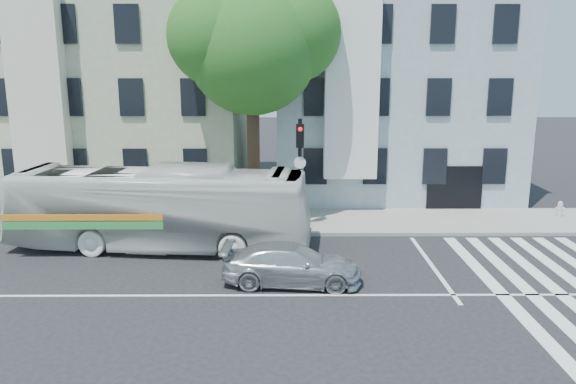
{
  "coord_description": "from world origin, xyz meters",
  "views": [
    {
      "loc": [
        1.38,
        -15.88,
        6.81
      ],
      "look_at": [
        1.49,
        3.62,
        2.4
      ],
      "focal_mm": 35.0,
      "sensor_mm": 36.0,
      "label": 1
    }
  ],
  "objects_px": {
    "bus": "(159,208)",
    "traffic_signal": "(300,159)",
    "sedan": "(292,264)",
    "fire_hydrant": "(560,209)"
  },
  "relations": [
    {
      "from": "bus",
      "to": "traffic_signal",
      "type": "relative_size",
      "value": 2.41
    },
    {
      "from": "traffic_signal",
      "to": "sedan",
      "type": "bearing_deg",
      "value": -87.61
    },
    {
      "from": "bus",
      "to": "traffic_signal",
      "type": "distance_m",
      "value": 6.0
    },
    {
      "from": "bus",
      "to": "traffic_signal",
      "type": "height_order",
      "value": "traffic_signal"
    },
    {
      "from": "sedan",
      "to": "fire_hydrant",
      "type": "relative_size",
      "value": 6.19
    },
    {
      "from": "bus",
      "to": "fire_hydrant",
      "type": "distance_m",
      "value": 17.59
    },
    {
      "from": "sedan",
      "to": "fire_hydrant",
      "type": "bearing_deg",
      "value": -54.11
    },
    {
      "from": "traffic_signal",
      "to": "fire_hydrant",
      "type": "relative_size",
      "value": 6.58
    },
    {
      "from": "bus",
      "to": "sedan",
      "type": "bearing_deg",
      "value": -120.27
    },
    {
      "from": "bus",
      "to": "traffic_signal",
      "type": "bearing_deg",
      "value": -60.9
    }
  ]
}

